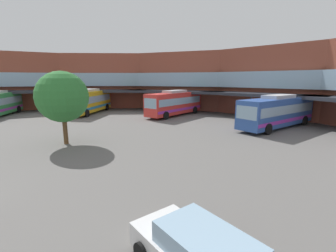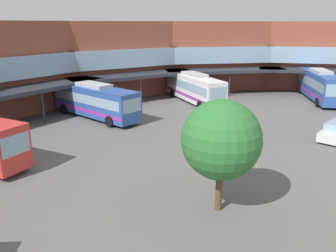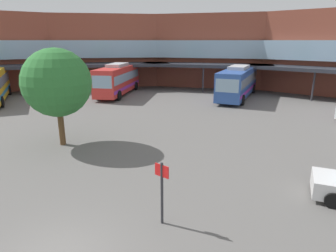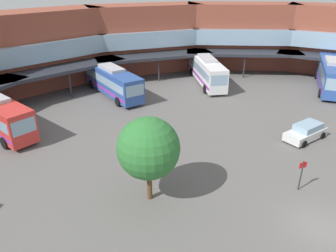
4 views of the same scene
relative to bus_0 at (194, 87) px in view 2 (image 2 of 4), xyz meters
name	(u,v)px [view 2 (image 2 of 4)]	position (x,y,z in m)	size (l,w,h in m)	color
station_building	(75,78)	(-16.67, 2.82, 3.07)	(82.73, 38.15, 9.86)	brown
bus_0	(194,87)	(0.00, 0.00, 0.00)	(8.79, 11.28, 3.72)	white
bus_1	(319,85)	(10.14, -12.74, 0.11)	(11.99, 7.82, 3.93)	#2D519E
bus_5	(95,100)	(-12.30, 4.95, -0.03)	(4.28, 11.90, 3.65)	#2D519E
plaza_tree	(221,140)	(-22.47, -14.27, 2.05)	(4.13, 4.13, 6.00)	brown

